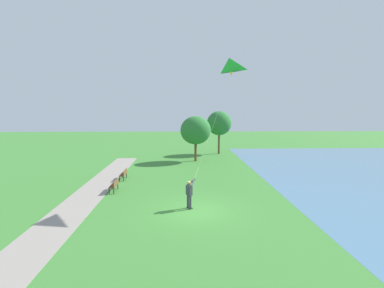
% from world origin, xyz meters
% --- Properties ---
extents(ground_plane, '(120.00, 120.00, 0.00)m').
position_xyz_m(ground_plane, '(0.00, 0.00, 0.00)').
color(ground_plane, '#3D7F33').
extents(walkway_path, '(3.03, 32.04, 0.02)m').
position_xyz_m(walkway_path, '(-7.48, 2.00, 0.01)').
color(walkway_path, gray).
rests_on(walkway_path, ground).
extents(person_kite_flyer, '(0.61, 0.56, 1.83)m').
position_xyz_m(person_kite_flyer, '(-0.38, 0.36, 1.05)').
color(person_kite_flyer, '#232328').
rests_on(person_kite_flyer, ground).
extents(flying_kite, '(3.02, 2.52, 7.55)m').
position_xyz_m(flying_kite, '(2.23, 2.26, 8.76)').
color(flying_kite, green).
extents(park_bench_near_walkway, '(0.47, 1.51, 0.88)m').
position_xyz_m(park_bench_near_walkway, '(-5.85, 4.03, 0.51)').
color(park_bench_near_walkway, brown).
rests_on(park_bench_near_walkway, ground).
extents(park_bench_far_walkway, '(0.47, 1.51, 0.88)m').
position_xyz_m(park_bench_far_walkway, '(-5.91, 7.53, 0.51)').
color(park_bench_far_walkway, brown).
rests_on(park_bench_far_walkway, ground).
extents(tree_lakeside_far, '(3.55, 3.15, 5.28)m').
position_xyz_m(tree_lakeside_far, '(0.67, 16.01, 3.62)').
color(tree_lakeside_far, brown).
rests_on(tree_lakeside_far, ground).
extents(tree_horizon_far, '(3.34, 3.12, 5.84)m').
position_xyz_m(tree_horizon_far, '(4.10, 21.26, 4.18)').
color(tree_horizon_far, brown).
rests_on(tree_horizon_far, ground).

